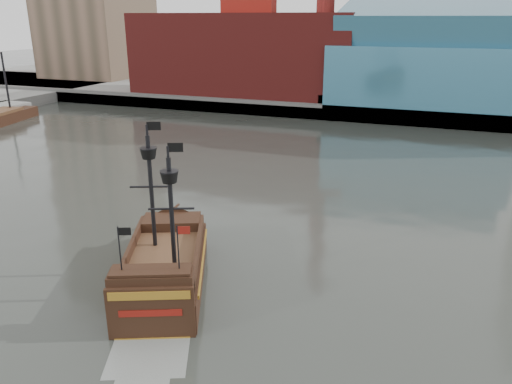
% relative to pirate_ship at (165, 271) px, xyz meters
% --- Properties ---
extents(ground, '(400.00, 400.00, 0.00)m').
position_rel_pirate_ship_xyz_m(ground, '(1.52, -5.23, -1.00)').
color(ground, '#252823').
rests_on(ground, ground).
extents(promenade_far, '(220.00, 60.00, 2.00)m').
position_rel_pirate_ship_xyz_m(promenade_far, '(1.52, 86.77, -0.00)').
color(promenade_far, slate).
rests_on(promenade_far, ground).
extents(seawall, '(220.00, 1.00, 2.60)m').
position_rel_pirate_ship_xyz_m(seawall, '(1.52, 57.27, 0.30)').
color(seawall, '#4C4C49').
rests_on(seawall, ground).
extents(pirate_ship, '(9.88, 15.29, 11.05)m').
position_rel_pirate_ship_xyz_m(pirate_ship, '(0.00, 0.00, 0.00)').
color(pirate_ship, black).
rests_on(pirate_ship, ground).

